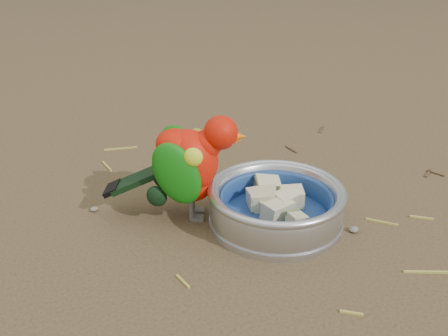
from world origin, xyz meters
TOP-DOWN VIEW (x-y plane):
  - ground at (0.00, 0.00)m, footprint 60.00×60.00m
  - food_bowl at (0.01, 0.02)m, footprint 0.20×0.20m
  - bowl_wall at (0.01, 0.02)m, footprint 0.20×0.20m
  - fruit_wedges at (0.01, 0.02)m, footprint 0.12×0.12m
  - lory_parrot at (-0.08, 0.12)m, footprint 0.21×0.19m
  - ground_debris at (-0.04, 0.02)m, footprint 0.90×0.80m

SIDE VIEW (x-z plane):
  - ground at x=0.00m, z-range 0.00..0.00m
  - ground_debris at x=-0.04m, z-range 0.00..0.01m
  - food_bowl at x=0.01m, z-range 0.00..0.02m
  - fruit_wedges at x=0.01m, z-range 0.02..0.05m
  - bowl_wall at x=0.01m, z-range 0.02..0.06m
  - lory_parrot at x=-0.08m, z-range 0.00..0.16m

